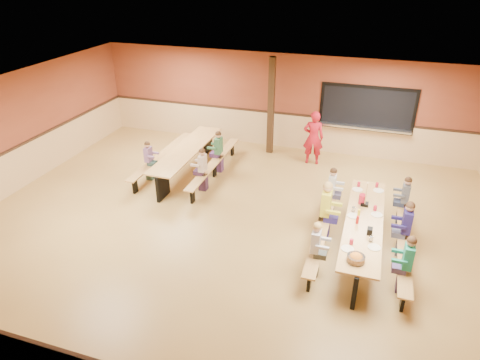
% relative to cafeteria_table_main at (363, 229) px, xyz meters
% --- Properties ---
extents(ground, '(12.00, 12.00, 0.00)m').
position_rel_cafeteria_table_main_xyz_m(ground, '(-2.94, 0.04, -0.53)').
color(ground, olive).
rests_on(ground, ground).
extents(room_envelope, '(12.04, 10.04, 3.02)m').
position_rel_cafeteria_table_main_xyz_m(room_envelope, '(-2.94, 0.04, 0.16)').
color(room_envelope, brown).
rests_on(room_envelope, ground).
extents(kitchen_pass_through, '(2.78, 0.28, 1.38)m').
position_rel_cafeteria_table_main_xyz_m(kitchen_pass_through, '(-0.34, 5.00, 0.96)').
color(kitchen_pass_through, black).
rests_on(kitchen_pass_through, ground).
extents(structural_post, '(0.18, 0.18, 3.00)m').
position_rel_cafeteria_table_main_xyz_m(structural_post, '(-3.14, 4.44, 0.97)').
color(structural_post, black).
rests_on(structural_post, ground).
extents(cafeteria_table_main, '(1.91, 3.70, 0.74)m').
position_rel_cafeteria_table_main_xyz_m(cafeteria_table_main, '(0.00, 0.00, 0.00)').
color(cafeteria_table_main, '#B48547').
rests_on(cafeteria_table_main, ground).
extents(cafeteria_table_second, '(1.91, 3.70, 0.74)m').
position_rel_cafeteria_table_main_xyz_m(cafeteria_table_second, '(-5.02, 2.29, 0.00)').
color(cafeteria_table_second, '#B48547').
rests_on(cafeteria_table_second, ground).
extents(seated_child_white_left, '(0.35, 0.29, 1.17)m').
position_rel_cafeteria_table_main_xyz_m(seated_child_white_left, '(-0.83, -1.08, 0.06)').
color(seated_child_white_left, silver).
rests_on(seated_child_white_left, ground).
extents(seated_adult_yellow, '(0.43, 0.35, 1.34)m').
position_rel_cafeteria_table_main_xyz_m(seated_adult_yellow, '(-0.83, 0.26, 0.14)').
color(seated_adult_yellow, gold).
rests_on(seated_adult_yellow, ground).
extents(seated_child_grey_left, '(0.36, 0.29, 1.18)m').
position_rel_cafeteria_table_main_xyz_m(seated_child_grey_left, '(-0.83, 1.32, 0.07)').
color(seated_child_grey_left, silver).
rests_on(seated_child_grey_left, ground).
extents(seated_child_teal_right, '(0.37, 0.30, 1.20)m').
position_rel_cafeteria_table_main_xyz_m(seated_child_teal_right, '(0.83, -1.06, 0.07)').
color(seated_child_teal_right, '#1C8468').
rests_on(seated_child_teal_right, ground).
extents(seated_child_navy_right, '(0.39, 0.32, 1.24)m').
position_rel_cafeteria_table_main_xyz_m(seated_child_navy_right, '(0.83, 0.11, 0.10)').
color(seated_child_navy_right, '#1E164D').
rests_on(seated_child_navy_right, ground).
extents(seated_child_char_right, '(0.35, 0.28, 1.16)m').
position_rel_cafeteria_table_main_xyz_m(seated_child_char_right, '(0.83, 1.41, 0.06)').
color(seated_child_char_right, '#4B4E56').
rests_on(seated_child_char_right, ground).
extents(seated_child_purple_sec, '(0.32, 0.27, 1.12)m').
position_rel_cafeteria_table_main_xyz_m(seated_child_purple_sec, '(-5.84, 1.56, 0.03)').
color(seated_child_purple_sec, slate).
rests_on(seated_child_purple_sec, ground).
extents(seated_child_green_sec, '(0.37, 0.30, 1.21)m').
position_rel_cafeteria_table_main_xyz_m(seated_child_green_sec, '(-4.19, 2.64, 0.08)').
color(seated_child_green_sec, '#346C48').
rests_on(seated_child_green_sec, ground).
extents(seated_child_tan_sec, '(0.35, 0.29, 1.18)m').
position_rel_cafeteria_table_main_xyz_m(seated_child_tan_sec, '(-4.19, 1.45, 0.06)').
color(seated_child_tan_sec, '#C1A998').
rests_on(seated_child_tan_sec, ground).
extents(standing_woman, '(0.64, 0.46, 1.64)m').
position_rel_cafeteria_table_main_xyz_m(standing_woman, '(-1.72, 4.02, 0.29)').
color(standing_woman, '#AA1322').
rests_on(standing_woman, ground).
extents(punch_pitcher, '(0.16, 0.16, 0.22)m').
position_rel_cafeteria_table_main_xyz_m(punch_pitcher, '(-0.10, 0.69, 0.32)').
color(punch_pitcher, red).
rests_on(punch_pitcher, cafeteria_table_main).
extents(chip_bowl, '(0.32, 0.32, 0.15)m').
position_rel_cafeteria_table_main_xyz_m(chip_bowl, '(-0.06, -1.43, 0.29)').
color(chip_bowl, orange).
rests_on(chip_bowl, cafeteria_table_main).
extents(napkin_dispenser, '(0.10, 0.14, 0.13)m').
position_rel_cafeteria_table_main_xyz_m(napkin_dispenser, '(0.12, -0.46, 0.28)').
color(napkin_dispenser, black).
rests_on(napkin_dispenser, cafeteria_table_main).
extents(condiment_mustard, '(0.06, 0.06, 0.17)m').
position_rel_cafeteria_table_main_xyz_m(condiment_mustard, '(-0.13, 0.12, 0.30)').
color(condiment_mustard, yellow).
rests_on(condiment_mustard, cafeteria_table_main).
extents(condiment_ketchup, '(0.06, 0.06, 0.17)m').
position_rel_cafeteria_table_main_xyz_m(condiment_ketchup, '(-0.13, -0.16, 0.30)').
color(condiment_ketchup, '#B2140F').
rests_on(condiment_ketchup, cafeteria_table_main).
extents(table_paddle, '(0.16, 0.16, 0.56)m').
position_rel_cafeteria_table_main_xyz_m(table_paddle, '(-0.04, 0.63, 0.35)').
color(table_paddle, black).
rests_on(table_paddle, cafeteria_table_main).
extents(place_settings, '(0.65, 3.30, 0.11)m').
position_rel_cafeteria_table_main_xyz_m(place_settings, '(0.00, -0.00, 0.27)').
color(place_settings, beige).
rests_on(place_settings, cafeteria_table_main).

